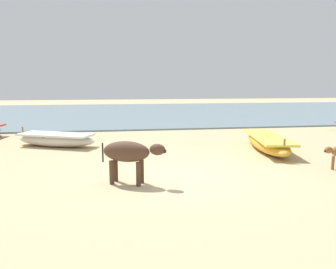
# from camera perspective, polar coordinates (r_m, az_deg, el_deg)

# --- Properties ---
(ground) EXTENTS (80.00, 80.00, 0.00)m
(ground) POSITION_cam_1_polar(r_m,az_deg,el_deg) (8.16, 0.43, -7.15)
(ground) COLOR tan
(sea_water) EXTENTS (60.00, 20.00, 0.08)m
(sea_water) POSITION_cam_1_polar(r_m,az_deg,el_deg) (25.66, -6.16, 3.93)
(sea_water) COLOR slate
(sea_water) RESTS_ON ground
(fishing_boat_0) EXTENTS (1.71, 3.91, 0.70)m
(fishing_boat_0) POSITION_cam_1_polar(r_m,az_deg,el_deg) (11.59, 17.18, -1.34)
(fishing_boat_0) COLOR gold
(fishing_boat_0) RESTS_ON ground
(fishing_boat_1) EXTENTS (3.20, 2.14, 0.67)m
(fishing_boat_1) POSITION_cam_1_polar(r_m,az_deg,el_deg) (12.45, -19.20, -0.81)
(fishing_boat_1) COLOR beige
(fishing_boat_1) RESTS_ON ground
(cow_adult_dark) EXTENTS (1.47, 0.84, 0.99)m
(cow_adult_dark) POSITION_cam_1_polar(r_m,az_deg,el_deg) (7.34, -6.97, -3.33)
(cow_adult_dark) COLOR #4C3323
(cow_adult_dark) RESTS_ON ground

